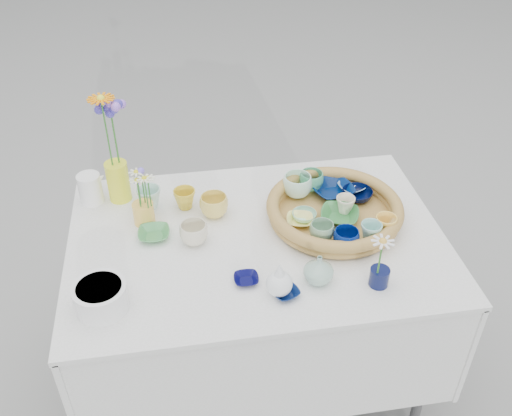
{
  "coord_description": "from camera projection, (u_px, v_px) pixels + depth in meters",
  "views": [
    {
      "loc": [
        -0.24,
        -1.46,
        2.0
      ],
      "look_at": [
        0.0,
        0.02,
        0.87
      ],
      "focal_mm": 40.0,
      "sensor_mm": 36.0,
      "label": 1
    }
  ],
  "objects": [
    {
      "name": "loose_ceramic_4",
      "position": [
        246.0,
        279.0,
        1.74
      ],
      "size": [
        0.08,
        0.08,
        0.02
      ],
      "primitive_type": "imported",
      "rotation": [
        0.0,
        0.0,
        -0.02
      ],
      "color": "#08083E",
      "rests_on": "display_table"
    },
    {
      "name": "loose_ceramic_6",
      "position": [
        285.0,
        292.0,
        1.7
      ],
      "size": [
        0.1,
        0.1,
        0.02
      ],
      "primitive_type": "imported",
      "rotation": [
        0.0,
        0.0,
        0.39
      ],
      "color": "#0B1D50",
      "rests_on": "display_table"
    },
    {
      "name": "tray_ceramic_8",
      "position": [
        352.0,
        187.0,
        2.1
      ],
      "size": [
        0.12,
        0.12,
        0.02
      ],
      "primitive_type": "imported",
      "rotation": [
        0.0,
        0.0,
        0.31
      ],
      "color": "#7EB3DF",
      "rests_on": "wicker_tray"
    },
    {
      "name": "bud_vase_paleblue",
      "position": [
        279.0,
        278.0,
        1.67
      ],
      "size": [
        0.1,
        0.1,
        0.12
      ],
      "primitive_type": null,
      "rotation": [
        0.0,
        0.0,
        0.24
      ],
      "color": "white",
      "rests_on": "display_table"
    },
    {
      "name": "tray_ceramic_7",
      "position": [
        345.0,
        205.0,
        1.98
      ],
      "size": [
        0.08,
        0.08,
        0.06
      ],
      "primitive_type": "imported",
      "rotation": [
        0.0,
        0.0,
        0.23
      ],
      "color": "white",
      "rests_on": "wicker_tray"
    },
    {
      "name": "hydrangea",
      "position": [
        115.0,
        137.0,
        1.95
      ],
      "size": [
        0.1,
        0.1,
        0.28
      ],
      "primitive_type": null,
      "rotation": [
        0.0,
        0.0,
        -0.34
      ],
      "color": "#4235B6",
      "rests_on": "tall_vase_yellow"
    },
    {
      "name": "loose_ceramic_2",
      "position": [
        154.0,
        234.0,
        1.91
      ],
      "size": [
        0.11,
        0.11,
        0.03
      ],
      "primitive_type": "imported",
      "rotation": [
        0.0,
        0.0,
        -0.03
      ],
      "color": "#479652",
      "rests_on": "display_table"
    },
    {
      "name": "tray_ceramic_5",
      "position": [
        304.0,
        216.0,
        1.96
      ],
      "size": [
        0.1,
        0.1,
        0.03
      ],
      "primitive_type": "imported",
      "rotation": [
        0.0,
        0.0,
        -0.27
      ],
      "color": "#A3E5C7",
      "rests_on": "wicker_tray"
    },
    {
      "name": "bud_vase_seafoam",
      "position": [
        319.0,
        269.0,
        1.72
      ],
      "size": [
        0.12,
        0.12,
        0.1
      ],
      "primitive_type": "imported",
      "rotation": [
        0.0,
        0.0,
        -0.38
      ],
      "color": "#92B7A5",
      "rests_on": "display_table"
    },
    {
      "name": "gerbera",
      "position": [
        107.0,
        133.0,
        1.92
      ],
      "size": [
        0.12,
        0.12,
        0.27
      ],
      "primitive_type": null,
      "rotation": [
        0.0,
        0.0,
        -0.16
      ],
      "color": "orange",
      "rests_on": "tall_vase_yellow"
    },
    {
      "name": "tray_ceramic_4",
      "position": [
        322.0,
        232.0,
        1.86
      ],
      "size": [
        0.1,
        0.1,
        0.06
      ],
      "primitive_type": "imported",
      "rotation": [
        0.0,
        0.0,
        -0.2
      ],
      "color": "#79A583",
      "rests_on": "wicker_tray"
    },
    {
      "name": "tray_ceramic_6",
      "position": [
        297.0,
        186.0,
        2.06
      ],
      "size": [
        0.12,
        0.12,
        0.08
      ],
      "primitive_type": "imported",
      "rotation": [
        0.0,
        0.0,
        -0.16
      ],
      "color": "#C2F4D8",
      "rests_on": "wicker_tray"
    },
    {
      "name": "tray_ceramic_3",
      "position": [
        340.0,
        216.0,
        1.96
      ],
      "size": [
        0.17,
        0.17,
        0.03
      ],
      "primitive_type": "imported",
      "rotation": [
        0.0,
        0.0,
        -0.39
      ],
      "color": "#35803F",
      "rests_on": "wicker_tray"
    },
    {
      "name": "fluted_bowl",
      "position": [
        101.0,
        297.0,
        1.64
      ],
      "size": [
        0.19,
        0.19,
        0.08
      ],
      "primitive_type": null,
      "rotation": [
        0.0,
        0.0,
        0.22
      ],
      "color": "white",
      "rests_on": "display_table"
    },
    {
      "name": "tray_ceramic_9",
      "position": [
        346.0,
        239.0,
        1.83
      ],
      "size": [
        0.11,
        0.11,
        0.07
      ],
      "primitive_type": "imported",
      "rotation": [
        0.0,
        0.0,
        0.39
      ],
      "color": "navy",
      "rests_on": "wicker_tray"
    },
    {
      "name": "tray_ceramic_10",
      "position": [
        300.0,
        220.0,
        1.95
      ],
      "size": [
        0.11,
        0.11,
        0.02
      ],
      "primitive_type": "imported",
      "rotation": [
        0.0,
        0.0,
        -0.24
      ],
      "color": "#FFF17C",
      "rests_on": "wicker_tray"
    },
    {
      "name": "wicker_tray",
      "position": [
        334.0,
        210.0,
        1.98
      ],
      "size": [
        0.47,
        0.47,
        0.08
      ],
      "primitive_type": null,
      "color": "olive",
      "rests_on": "display_table"
    },
    {
      "name": "white_pitcher",
      "position": [
        90.0,
        189.0,
        2.05
      ],
      "size": [
        0.14,
        0.12,
        0.11
      ],
      "primitive_type": null,
      "rotation": [
        0.0,
        0.0,
        0.33
      ],
      "color": "white",
      "rests_on": "display_table"
    },
    {
      "name": "tray_ceramic_12",
      "position": [
        311.0,
        181.0,
        2.1
      ],
      "size": [
        0.11,
        0.11,
        0.07
      ],
      "primitive_type": "imported",
      "rotation": [
        0.0,
        0.0,
        -0.2
      ],
      "color": "#46A578",
      "rests_on": "wicker_tray"
    },
    {
      "name": "ground",
      "position": [
        257.0,
        377.0,
        2.38
      ],
      "size": [
        80.0,
        80.0,
        0.0
      ],
      "primitive_type": "plane",
      "color": "gray"
    },
    {
      "name": "tray_ceramic_1",
      "position": [
        357.0,
        195.0,
        2.06
      ],
      "size": [
        0.15,
        0.15,
        0.03
      ],
      "primitive_type": "imported",
      "rotation": [
        0.0,
        0.0,
        0.41
      ],
      "color": "black",
      "rests_on": "wicker_tray"
    },
    {
      "name": "single_daisy",
      "position": [
        380.0,
        258.0,
        1.66
      ],
      "size": [
        0.09,
        0.09,
        0.14
      ],
      "primitive_type": null,
      "rotation": [
        0.0,
        0.0,
        0.1
      ],
      "color": "white",
      "rests_on": "bud_vase_cobalt"
    },
    {
      "name": "daisy_posy",
      "position": [
        143.0,
        186.0,
        1.89
      ],
      "size": [
        0.09,
        0.09,
        0.15
      ],
      "primitive_type": null,
      "rotation": [
        0.0,
        0.0,
        0.07
      ],
      "color": "white",
      "rests_on": "daisy_cup"
    },
    {
      "name": "tall_vase_yellow",
      "position": [
        118.0,
        181.0,
        2.05
      ],
      "size": [
        0.1,
        0.1,
        0.15
      ],
      "primitive_type": "cylinder",
      "rotation": [
        0.0,
        0.0,
        -0.28
      ],
      "color": "yellow",
      "rests_on": "display_table"
    },
    {
      "name": "bud_vase_cobalt",
      "position": [
        379.0,
        277.0,
        1.72
      ],
      "size": [
        0.06,
        0.06,
        0.06
      ],
      "primitive_type": "cylinder",
      "rotation": [
        0.0,
        0.0,
        -0.05
      ],
      "color": "#0C123C",
      "rests_on": "display_table"
    },
    {
      "name": "loose_ceramic_3",
      "position": [
        194.0,
        233.0,
        1.88
      ],
      "size": [
        0.11,
        0.11,
        0.07
      ],
      "primitive_type": "imported",
      "rotation": [
        0.0,
        0.0,
        0.16
      ],
      "color": "beige",
      "rests_on": "display_table"
    },
    {
      "name": "loose_ceramic_1",
      "position": [
        214.0,
        206.0,
        2.0
      ],
      "size": [
        0.13,
        0.13,
        0.08
      ],
      "primitive_type": "imported",
      "rotation": [
        0.0,
        0.0,
        -0.43
      ],
      "color": "#E5C858",
      "rests_on": "display_table"
    },
    {
      "name": "loose_ceramic_5",
      "position": [
        149.0,
        198.0,
        2.03
      ],
      "size": [
        0.09,
        0.09,
        0.08
      ],
      "primitive_type": "imported",
      "rotation": [
        0.0,
        0.0,
        0.0
      ],
      "color": "#AEDCCB",
      "rests_on": "display_table"
    },
    {
      "name": "tray_ceramic_2",
      "position": [
        385.0,
        225.0,
        1.89
      ],
      "size": [
        0.08,
        0.08,
        0.07
      ],
      "primitive_type": "imported",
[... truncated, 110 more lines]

